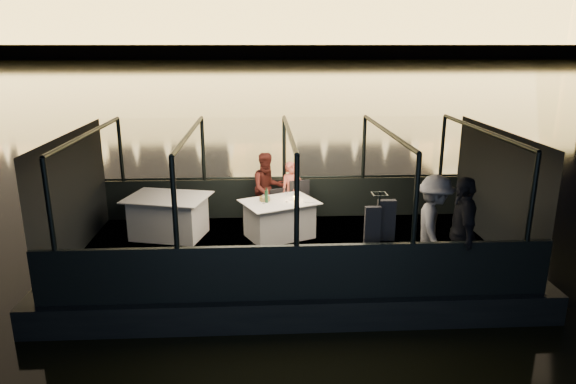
{
  "coord_description": "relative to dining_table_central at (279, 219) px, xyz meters",
  "views": [
    {
      "loc": [
        -0.52,
        -9.25,
        4.35
      ],
      "look_at": [
        0.0,
        0.4,
        1.55
      ],
      "focal_mm": 32.0,
      "sensor_mm": 36.0,
      "label": 1
    }
  ],
  "objects": [
    {
      "name": "dining_table_aft",
      "position": [
        -2.28,
        0.17,
        0.0
      ],
      "size": [
        1.85,
        1.53,
        0.86
      ],
      "primitive_type": "cube",
      "rotation": [
        0.0,
        0.0,
        -0.25
      ],
      "color": "silver",
      "rests_on": "boat_deck"
    },
    {
      "name": "passenger_dark",
      "position": [
        2.83,
        -2.41,
        0.47
      ],
      "size": [
        0.65,
        1.17,
        1.87
      ],
      "primitive_type": "imported",
      "rotation": [
        0.0,
        0.0,
        4.53
      ],
      "color": "black",
      "rests_on": "boat_deck"
    },
    {
      "name": "plate_far",
      "position": [
        -0.18,
        0.25,
        0.39
      ],
      "size": [
        0.26,
        0.26,
        0.01
      ],
      "primitive_type": "cylinder",
      "rotation": [
        0.0,
        0.0,
        -0.22
      ],
      "color": "white",
      "rests_on": "dining_table_central"
    },
    {
      "name": "wine_glass_empty",
      "position": [
        0.14,
        -0.05,
        0.48
      ],
      "size": [
        0.08,
        0.08,
        0.2
      ],
      "primitive_type": null,
      "rotation": [
        0.0,
        0.0,
        -0.16
      ],
      "color": "white",
      "rests_on": "dining_table_central"
    },
    {
      "name": "cabin_roof_glass",
      "position": [
        0.16,
        -0.71,
        1.91
      ],
      "size": [
        8.0,
        4.0,
        0.02
      ],
      "primitive_type": null,
      "color": "#99B2B2",
      "rests_on": "boat_deck"
    },
    {
      "name": "amber_candle",
      "position": [
        0.31,
        0.09,
        0.42
      ],
      "size": [
        0.05,
        0.05,
        0.08
      ],
      "primitive_type": "cylinder",
      "rotation": [
        0.0,
        0.0,
        -0.01
      ],
      "color": "yellow",
      "rests_on": "dining_table_central"
    },
    {
      "name": "person_man_maroon",
      "position": [
        -0.23,
        0.88,
        0.36
      ],
      "size": [
        0.92,
        0.82,
        1.59
      ],
      "primitive_type": "imported",
      "rotation": [
        0.0,
        0.0,
        0.36
      ],
      "color": "#401611",
      "rests_on": "boat_deck"
    },
    {
      "name": "wine_glass_white",
      "position": [
        -0.32,
        -0.15,
        0.48
      ],
      "size": [
        0.07,
        0.07,
        0.18
      ],
      "primitive_type": null,
      "rotation": [
        0.0,
        0.0,
        -0.06
      ],
      "color": "silver",
      "rests_on": "dining_table_central"
    },
    {
      "name": "wine_glass_red",
      "position": [
        0.4,
        0.35,
        0.48
      ],
      "size": [
        0.08,
        0.08,
        0.19
      ],
      "primitive_type": null,
      "rotation": [
        0.0,
        0.0,
        -0.41
      ],
      "color": "silver",
      "rests_on": "dining_table_central"
    },
    {
      "name": "bread_basket",
      "position": [
        -0.3,
        0.06,
        0.42
      ],
      "size": [
        0.28,
        0.28,
        0.09
      ],
      "primitive_type": "cylinder",
      "rotation": [
        0.0,
        0.0,
        -0.38
      ],
      "color": "olive",
      "rests_on": "dining_table_central"
    },
    {
      "name": "chair_port_left",
      "position": [
        0.01,
        0.61,
        0.06
      ],
      "size": [
        0.48,
        0.48,
        0.81
      ],
      "primitive_type": "cube",
      "rotation": [
        0.0,
        0.0,
        0.35
      ],
      "color": "black",
      "rests_on": "boat_deck"
    },
    {
      "name": "person_woman_coral",
      "position": [
        0.31,
        0.89,
        0.36
      ],
      "size": [
        0.57,
        0.45,
        1.38
      ],
      "primitive_type": "imported",
      "rotation": [
        0.0,
        0.0,
        0.27
      ],
      "color": "#DA654F",
      "rests_on": "boat_deck"
    },
    {
      "name": "chair_port_right",
      "position": [
        0.47,
        0.63,
        0.06
      ],
      "size": [
        0.55,
        0.55,
        0.97
      ],
      "primitive_type": "cube",
      "rotation": [
        0.0,
        0.0,
        0.25
      ],
      "color": "black",
      "rests_on": "boat_deck"
    },
    {
      "name": "cabin_glass_port",
      "position": [
        0.16,
        1.29,
        1.21
      ],
      "size": [
        8.0,
        0.02,
        1.4
      ],
      "primitive_type": null,
      "color": "#99B2B2",
      "rests_on": "gunwale_port"
    },
    {
      "name": "river_water",
      "position": [
        0.16,
        79.29,
        -0.89
      ],
      "size": [
        500.0,
        500.0,
        0.0
      ],
      "primitive_type": "plane",
      "color": "black",
      "rests_on": "ground"
    },
    {
      "name": "embankment",
      "position": [
        0.16,
        209.29,
        0.11
      ],
      "size": [
        400.0,
        140.0,
        6.0
      ],
      "primitive_type": "cube",
      "color": "#423D33",
      "rests_on": "ground"
    },
    {
      "name": "cabin_glass_starboard",
      "position": [
        0.16,
        -2.71,
        1.21
      ],
      "size": [
        8.0,
        0.02,
        1.4
      ],
      "primitive_type": null,
      "color": "#99B2B2",
      "rests_on": "gunwale_starboard"
    },
    {
      "name": "end_wall_fore",
      "position": [
        -3.84,
        -0.71,
        0.76
      ],
      "size": [
        0.02,
        4.0,
        2.3
      ],
      "primitive_type": null,
      "color": "black",
      "rests_on": "boat_deck"
    },
    {
      "name": "gunwale_starboard",
      "position": [
        0.16,
        -2.71,
        0.06
      ],
      "size": [
        8.0,
        0.08,
        0.9
      ],
      "primitive_type": "cube",
      "color": "black",
      "rests_on": "boat_deck"
    },
    {
      "name": "boat_hull",
      "position": [
        0.16,
        -0.71,
        -0.89
      ],
      "size": [
        8.6,
        4.4,
        1.0
      ],
      "primitive_type": "cube",
      "color": "black",
      "rests_on": "river_water"
    },
    {
      "name": "end_wall_aft",
      "position": [
        4.16,
        -0.71,
        0.76
      ],
      "size": [
        0.02,
        4.0,
        2.3
      ],
      "primitive_type": null,
      "color": "black",
      "rests_on": "boat_deck"
    },
    {
      "name": "dining_table_central",
      "position": [
        0.0,
        0.0,
        0.0
      ],
      "size": [
        1.75,
        1.55,
        0.77
      ],
      "primitive_type": "cube",
      "rotation": [
        0.0,
        0.0,
        0.42
      ],
      "color": "silver",
      "rests_on": "boat_deck"
    },
    {
      "name": "canopy_ribs",
      "position": [
        0.16,
        -0.71,
        0.76
      ],
      "size": [
        8.0,
        4.0,
        2.3
      ],
      "primitive_type": null,
      "color": "black",
      "rests_on": "boat_deck"
    },
    {
      "name": "passenger_stripe",
      "position": [
        2.54,
        -1.92,
        0.47
      ],
      "size": [
        0.9,
        1.26,
        1.77
      ],
      "primitive_type": "imported",
      "rotation": [
        0.0,
        0.0,
        1.33
      ],
      "color": "silver",
      "rests_on": "boat_deck"
    },
    {
      "name": "gunwale_port",
      "position": [
        0.16,
        1.29,
        0.06
      ],
      "size": [
        8.0,
        0.08,
        0.9
      ],
      "primitive_type": "cube",
      "color": "black",
      "rests_on": "boat_deck"
    },
    {
      "name": "coat_stand",
      "position": [
        1.49,
        -2.32,
        0.51
      ],
      "size": [
        0.54,
        0.49,
        1.62
      ],
      "primitive_type": null,
      "rotation": [
        0.0,
        0.0,
        -0.34
      ],
      "color": "black",
      "rests_on": "boat_deck"
    },
    {
      "name": "wine_bottle",
      "position": [
        -0.26,
        -0.06,
        0.53
      ],
      "size": [
        0.07,
        0.07,
        0.31
      ],
      "primitive_type": "cylinder",
      "rotation": [
        0.0,
        0.0,
        0.15
      ],
      "color": "#153B20",
      "rests_on": "dining_table_central"
    },
    {
      "name": "boat_deck",
      "position": [
        0.16,
        -0.71,
        -0.41
      ],
      "size": [
        8.0,
        4.0,
        0.04
      ],
      "primitive_type": "cube",
      "color": "black",
      "rests_on": "boat_hull"
    },
    {
      "name": "plate_near",
      "position": [
        0.6,
        -0.02,
        0.39
      ],
      "size": [
        0.29,
        0.29,
        0.02
      ],
      "primitive_type": "cylinder",
      "rotation": [
        0.0,
        0.0,
        -0.12
      ],
      "color": "white",
      "rests_on": "dining_table_central"
    }
  ]
}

